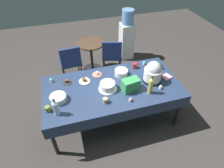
{
  "coord_description": "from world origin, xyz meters",
  "views": [
    {
      "loc": [
        -0.62,
        -2.14,
        2.77
      ],
      "look_at": [
        0.0,
        0.0,
        0.8
      ],
      "focal_mm": 30.15,
      "sensor_mm": 36.0,
      "label": 1
    }
  ],
  "objects": [
    {
      "name": "frosted_layer_cake",
      "position": [
        -0.08,
        -0.04,
        0.81
      ],
      "size": [
        0.29,
        0.29,
        0.13
      ],
      "color": "silver",
      "rests_on": "potluck_table"
    },
    {
      "name": "coffee_mug_olive",
      "position": [
        -0.99,
        -0.25,
        0.79
      ],
      "size": [
        0.12,
        0.08,
        0.09
      ],
      "color": "olive",
      "rests_on": "potluck_table"
    },
    {
      "name": "slow_cooker",
      "position": [
        0.67,
        -0.05,
        0.92
      ],
      "size": [
        0.3,
        0.3,
        0.37
      ],
      "color": "black",
      "rests_on": "potluck_table"
    },
    {
      "name": "ground",
      "position": [
        0.0,
        0.0,
        0.0
      ],
      "size": [
        9.0,
        9.0,
        0.0
      ],
      "primitive_type": "plane",
      "color": "#383330"
    },
    {
      "name": "dessert_plate_charcoal",
      "position": [
        -0.68,
        0.29,
        0.76
      ],
      "size": [
        0.15,
        0.15,
        0.06
      ],
      "color": "#2D2D33",
      "rests_on": "potluck_table"
    },
    {
      "name": "ceramic_snack_bowl",
      "position": [
        0.23,
        0.25,
        0.8
      ],
      "size": [
        0.22,
        0.22,
        0.1
      ],
      "primitive_type": "cylinder",
      "color": "silver",
      "rests_on": "potluck_table"
    },
    {
      "name": "dessert_plate_coral",
      "position": [
        -0.17,
        0.36,
        0.76
      ],
      "size": [
        0.16,
        0.16,
        0.05
      ],
      "color": "#E07266",
      "rests_on": "potluck_table"
    },
    {
      "name": "maroon_chair_left",
      "position": [
        -0.54,
        1.31,
        0.49
      ],
      "size": [
        0.47,
        0.47,
        0.85
      ],
      "color": "navy",
      "rests_on": "ground"
    },
    {
      "name": "paper_napkin_stack",
      "position": [
        0.95,
        -0.04,
        0.76
      ],
      "size": [
        0.18,
        0.18,
        0.02
      ],
      "primitive_type": "cube",
      "rotation": [
        0.0,
        0.0,
        0.31
      ],
      "color": "pink",
      "rests_on": "potluck_table"
    },
    {
      "name": "soda_bottle_ginger_ale",
      "position": [
        0.52,
        -0.3,
        0.9
      ],
      "size": [
        0.07,
        0.07,
        0.32
      ],
      "color": "gold",
      "rests_on": "potluck_table"
    },
    {
      "name": "dessert_plate_cream",
      "position": [
        -0.4,
        0.25,
        0.76
      ],
      "size": [
        0.18,
        0.18,
        0.06
      ],
      "color": "beige",
      "rests_on": "potluck_table"
    },
    {
      "name": "cupcake_vanilla",
      "position": [
        0.17,
        -0.39,
        0.78
      ],
      "size": [
        0.05,
        0.05,
        0.07
      ],
      "color": "beige",
      "rests_on": "potluck_table"
    },
    {
      "name": "potluck_table",
      "position": [
        0.0,
        0.0,
        0.69
      ],
      "size": [
        2.2,
        1.1,
        0.75
      ],
      "color": "navy",
      "rests_on": "ground"
    },
    {
      "name": "water_cooler",
      "position": [
        0.91,
        1.85,
        0.59
      ],
      "size": [
        0.32,
        0.32,
        1.24
      ],
      "color": "silver",
      "rests_on": "ground"
    },
    {
      "name": "cupcake_berry",
      "position": [
        0.72,
        -0.27,
        0.78
      ],
      "size": [
        0.05,
        0.05,
        0.07
      ],
      "color": "beige",
      "rests_on": "potluck_table"
    },
    {
      "name": "round_cafe_table",
      "position": [
        -0.05,
        1.54,
        0.5
      ],
      "size": [
        0.6,
        0.6,
        0.72
      ],
      "color": "#473323",
      "rests_on": "ground"
    },
    {
      "name": "glass_salad_bowl",
      "position": [
        -0.84,
        -0.07,
        0.79
      ],
      "size": [
        0.24,
        0.24,
        0.09
      ],
      "primitive_type": "cylinder",
      "color": "#B2C6BC",
      "rests_on": "potluck_table"
    },
    {
      "name": "cupcake_cocoa",
      "position": [
        -0.93,
        0.39,
        0.78
      ],
      "size": [
        0.05,
        0.05,
        0.07
      ],
      "color": "beige",
      "rests_on": "potluck_table"
    },
    {
      "name": "maroon_chair_right",
      "position": [
        0.38,
        1.32,
        0.49
      ],
      "size": [
        0.54,
        0.54,
        0.85
      ],
      "color": "navy",
      "rests_on": "ground"
    },
    {
      "name": "coffee_mug_red",
      "position": [
        0.53,
        0.37,
        0.8
      ],
      "size": [
        0.12,
        0.08,
        0.1
      ],
      "color": "#B2231E",
      "rests_on": "potluck_table"
    },
    {
      "name": "coffee_mug_black",
      "position": [
        0.93,
        0.21,
        0.79
      ],
      "size": [
        0.12,
        0.08,
        0.08
      ],
      "color": "black",
      "rests_on": "potluck_table"
    },
    {
      "name": "cupcake_mint",
      "position": [
        0.73,
        0.41,
        0.78
      ],
      "size": [
        0.05,
        0.05,
        0.07
      ],
      "color": "beige",
      "rests_on": "potluck_table"
    },
    {
      "name": "coffee_mug_tan",
      "position": [
        -0.19,
        -0.31,
        0.79
      ],
      "size": [
        0.11,
        0.07,
        0.08
      ],
      "color": "tan",
      "rests_on": "potluck_table"
    },
    {
      "name": "soda_carton",
      "position": [
        0.25,
        -0.15,
        0.85
      ],
      "size": [
        0.28,
        0.2,
        0.2
      ],
      "primitive_type": "cube",
      "rotation": [
        0.0,
        0.0,
        0.17
      ],
      "color": "#338C4C",
      "rests_on": "potluck_table"
    },
    {
      "name": "soda_bottle_water",
      "position": [
        -0.88,
        -0.33,
        0.88
      ],
      "size": [
        0.08,
        0.08,
        0.28
      ],
      "color": "silver",
      "rests_on": "potluck_table"
    }
  ]
}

